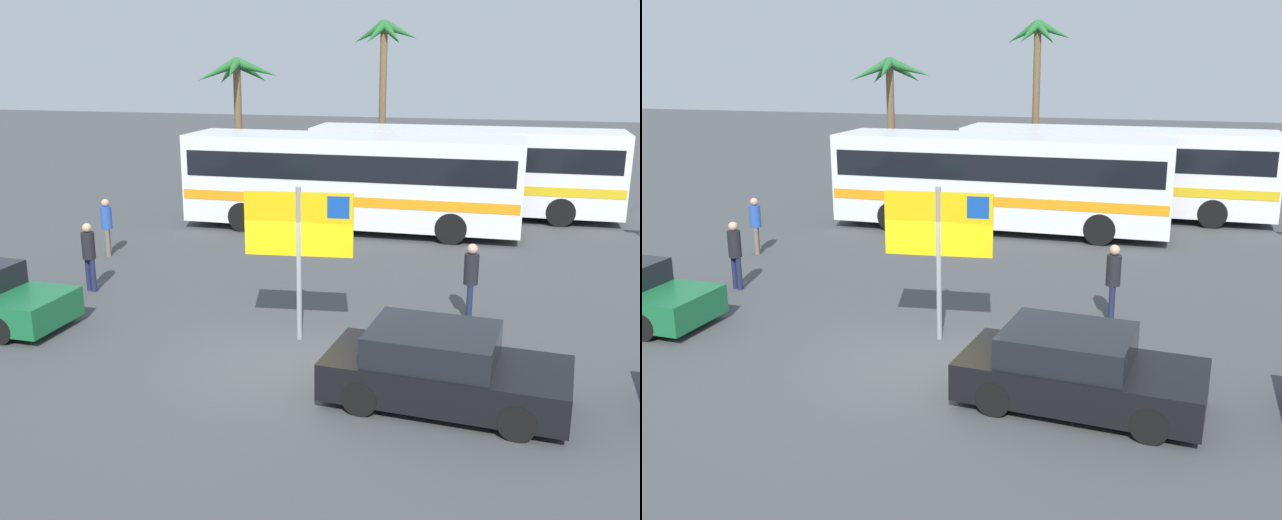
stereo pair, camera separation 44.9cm
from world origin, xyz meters
TOP-DOWN VIEW (x-y plane):
  - ground at (0.00, 0.00)m, footprint 120.00×120.00m
  - bus_front_coach at (-1.18, 11.42)m, footprint 11.16×2.68m
  - bus_rear_coach at (2.27, 14.92)m, footprint 11.16×2.68m
  - ferry_sign at (-0.01, 1.26)m, footprint 2.19×0.31m
  - car_black at (3.09, -0.97)m, footprint 4.16×2.16m
  - pedestrian_by_bus at (-7.40, 6.26)m, footprint 0.32×0.32m
  - pedestrian_crossing_lot at (3.28, 3.28)m, footprint 0.32×0.32m
  - pedestrian_near_sign at (-6.02, 3.07)m, footprint 0.32×0.32m
  - palm_tree_seaside at (-1.79, 20.62)m, footprint 3.03×2.89m
  - palm_tree_inland at (-7.11, 16.50)m, footprint 3.27×3.36m

SIDE VIEW (x-z plane):
  - ground at x=0.00m, z-range 0.00..0.00m
  - car_black at x=3.09m, z-range -0.03..1.30m
  - pedestrian_by_bus at x=-7.40m, z-range 0.15..1.84m
  - pedestrian_near_sign at x=-6.02m, z-range 0.16..1.90m
  - pedestrian_crossing_lot at x=3.28m, z-range 0.16..1.93m
  - bus_front_coach at x=-1.18m, z-range 0.20..3.37m
  - bus_rear_coach at x=2.27m, z-range 0.20..3.37m
  - ferry_sign at x=-0.01m, z-range 0.73..3.93m
  - palm_tree_inland at x=-7.11m, z-range 1.70..7.38m
  - palm_tree_seaside at x=-1.79m, z-range 2.16..9.43m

